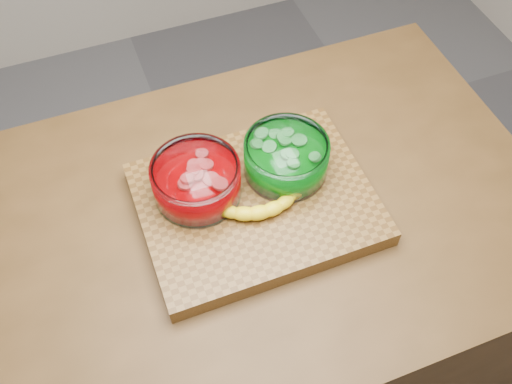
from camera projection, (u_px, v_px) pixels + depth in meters
name	position (u px, v px, depth m)	size (l,w,h in m)	color
ground	(256.00, 362.00, 1.88)	(3.50, 3.50, 0.00)	#59595E
counter	(256.00, 304.00, 1.51)	(1.20, 0.80, 0.90)	#4D3217
cutting_board	(256.00, 204.00, 1.13)	(0.45, 0.35, 0.04)	brown
bowl_red	(196.00, 181.00, 1.09)	(0.17, 0.17, 0.08)	white
bowl_green	(286.00, 158.00, 1.12)	(0.17, 0.17, 0.08)	white
banana	(257.00, 198.00, 1.09)	(0.24, 0.12, 0.03)	yellow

